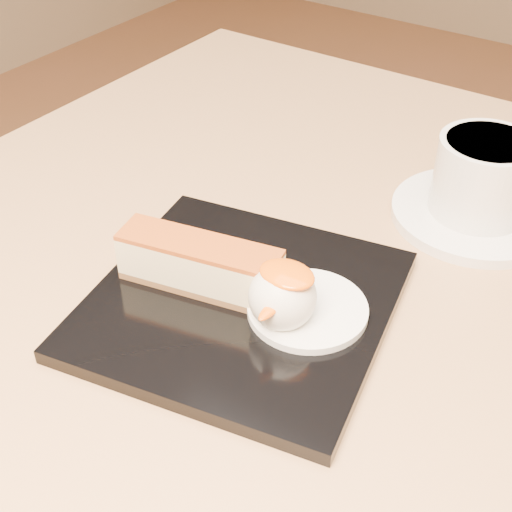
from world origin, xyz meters
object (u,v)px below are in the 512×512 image
Objects in this scene: table at (310,393)px; dessert_plate at (241,304)px; saucer at (475,214)px; cheesecake at (200,264)px; ice_cream_scoop at (282,297)px; coffee_cup at (486,175)px.

dessert_plate is at bearing -105.97° from table.
saucer is (0.10, 0.22, -0.00)m from dessert_plate.
table is at bearing 43.52° from cheesecake.
dessert_plate is 1.47× the size of saucer.
ice_cream_scoop is at bearing -78.37° from table.
ice_cream_scoop reaches higher than cheesecake.
cheesecake is at bearing -171.87° from dessert_plate.
table is at bearing 74.03° from dessert_plate.
saucer reaches higher than table.
table is 6.10× the size of cheesecake.
table is at bearing -144.91° from coffee_cup.
cheesecake is 0.27m from coffee_cup.
ice_cream_scoop is 0.24m from saucer.
coffee_cup is (0.08, 0.14, 0.20)m from table.
dessert_plate is 1.68× the size of cheesecake.
table is at bearing -119.49° from saucer.
dessert_plate is at bearing 172.87° from ice_cream_scoop.
saucer is (0.08, 0.14, 0.16)m from table.
cheesecake is 0.27m from saucer.
dessert_plate is at bearing -140.27° from coffee_cup.
ice_cream_scoop reaches higher than dessert_plate.
table is 0.26m from coffee_cup.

